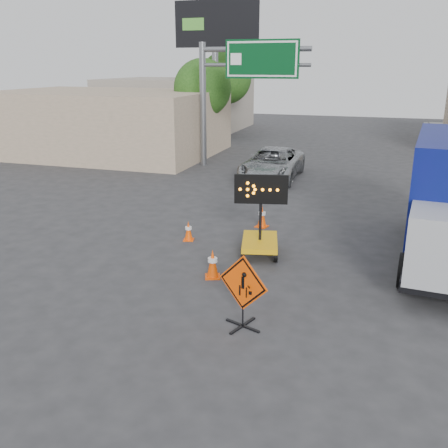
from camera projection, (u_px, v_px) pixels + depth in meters
The scene contains 13 objects.
ground at pixel (199, 330), 11.07m from camera, with size 100.00×100.00×0.00m, color #2D2D30.
storefront_left_near at pixel (107, 122), 32.68m from camera, with size 14.00×10.00×4.00m, color tan.
storefront_left_far at pixel (176, 104), 45.59m from camera, with size 12.00×10.00×4.40m, color gray.
highway_gantry at pixel (238, 75), 27.08m from camera, with size 6.18×0.38×6.90m.
billboard at pixel (216, 38), 34.71m from camera, with size 6.10×0.54×9.85m.
tree_left_near at pixel (202, 88), 32.07m from camera, with size 3.71×3.71×6.03m.
tree_left_far at pixel (226, 78), 39.48m from camera, with size 4.10×4.10×6.66m.
construction_sign at pixel (243, 290), 10.95m from camera, with size 1.22×0.88×1.72m.
arrow_board at pixel (260, 236), 15.35m from camera, with size 1.58×1.97×2.53m.
pickup_truck at pixel (272, 164), 25.42m from camera, with size 2.61×5.65×1.57m, color #A0A3A7.
cone_a at pixel (213, 264), 13.71m from camera, with size 0.53×0.53×0.81m.
cone_b at pixel (188, 231), 16.65m from camera, with size 0.41×0.41×0.67m.
cone_c at pixel (262, 216), 18.01m from camera, with size 0.49×0.49×0.80m.
Camera 1 is at (3.54, -9.17, 5.63)m, focal length 40.00 mm.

